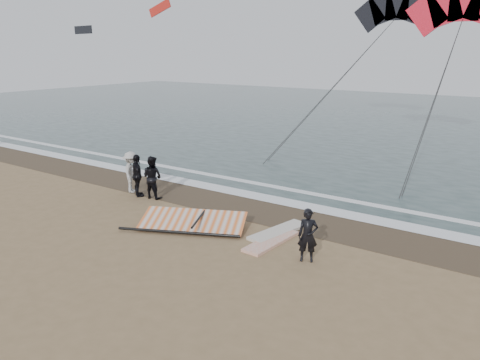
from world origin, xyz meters
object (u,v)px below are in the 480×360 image
(man_main, at_px, (308,235))
(board_cream, at_px, (278,231))
(board_white, at_px, (271,241))
(sail_rig, at_px, (194,222))

(man_main, height_order, board_cream, man_main)
(man_main, bearing_deg, board_cream, 114.81)
(board_white, height_order, sail_rig, sail_rig)
(board_white, relative_size, sail_rig, 0.60)
(board_cream, xyz_separation_m, sail_rig, (-2.82, -1.25, 0.14))
(man_main, height_order, board_white, man_main)
(man_main, relative_size, sail_rig, 0.41)
(man_main, height_order, sail_rig, man_main)
(man_main, distance_m, board_cream, 2.49)
(board_white, relative_size, board_cream, 0.95)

